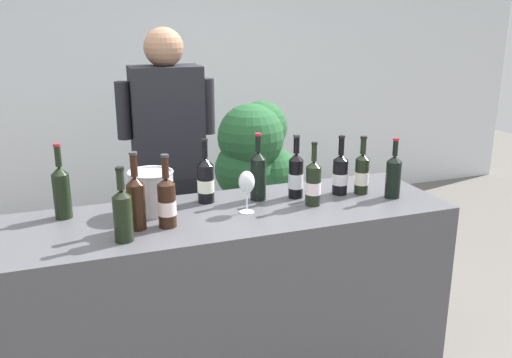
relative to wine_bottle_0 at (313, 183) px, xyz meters
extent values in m
cube|color=silver|center=(-0.40, 2.65, 0.37)|extent=(8.00, 0.10, 2.80)
cube|color=#4C4C51|center=(-0.40, 0.05, -0.57)|extent=(2.11, 0.67, 0.91)
cylinder|color=black|center=(0.00, 0.00, -0.02)|extent=(0.07, 0.07, 0.20)
cone|color=black|center=(0.00, 0.00, 0.10)|extent=(0.07, 0.07, 0.03)
cylinder|color=black|center=(0.00, 0.00, 0.15)|extent=(0.03, 0.03, 0.08)
cylinder|color=black|center=(0.00, 0.00, 0.20)|extent=(0.03, 0.03, 0.01)
cylinder|color=white|center=(0.00, 0.00, -0.03)|extent=(0.08, 0.08, 0.06)
cylinder|color=black|center=(-0.73, -0.04, -0.01)|extent=(0.08, 0.08, 0.20)
cone|color=black|center=(-0.73, -0.04, 0.10)|extent=(0.08, 0.08, 0.03)
cylinder|color=black|center=(-0.73, -0.04, 0.16)|extent=(0.03, 0.03, 0.09)
cylinder|color=#333338|center=(-0.73, -0.04, 0.21)|extent=(0.04, 0.04, 0.01)
cylinder|color=silver|center=(-0.73, -0.04, -0.02)|extent=(0.08, 0.08, 0.07)
cylinder|color=black|center=(-0.03, 0.14, -0.01)|extent=(0.07, 0.07, 0.20)
cone|color=black|center=(-0.03, 0.14, 0.10)|extent=(0.07, 0.07, 0.04)
cylinder|color=black|center=(-0.03, 0.14, 0.16)|extent=(0.03, 0.03, 0.08)
cylinder|color=#333338|center=(-0.03, 0.14, 0.21)|extent=(0.04, 0.04, 0.01)
cylinder|color=silver|center=(-0.03, 0.14, -0.02)|extent=(0.08, 0.08, 0.08)
cylinder|color=black|center=(-1.16, 0.24, -0.01)|extent=(0.08, 0.08, 0.21)
cone|color=black|center=(-1.16, 0.24, 0.12)|extent=(0.08, 0.08, 0.04)
cylinder|color=black|center=(-1.16, 0.24, 0.18)|extent=(0.03, 0.03, 0.09)
cylinder|color=maroon|center=(-1.16, 0.24, 0.23)|extent=(0.03, 0.03, 0.01)
cylinder|color=black|center=(0.44, -0.04, -0.02)|extent=(0.08, 0.08, 0.19)
cone|color=black|center=(0.44, -0.04, 0.09)|extent=(0.08, 0.08, 0.03)
cylinder|color=black|center=(0.44, -0.04, 0.15)|extent=(0.03, 0.03, 0.08)
cylinder|color=maroon|center=(0.44, -0.04, 0.19)|extent=(0.03, 0.03, 0.01)
cylinder|color=black|center=(-0.23, 0.17, -0.01)|extent=(0.08, 0.08, 0.21)
cone|color=black|center=(-0.23, 0.17, 0.12)|extent=(0.08, 0.08, 0.04)
cylinder|color=black|center=(-0.23, 0.17, 0.18)|extent=(0.03, 0.03, 0.08)
cylinder|color=maroon|center=(-0.23, 0.17, 0.22)|extent=(0.03, 0.03, 0.01)
cylinder|color=black|center=(-0.48, 0.23, -0.02)|extent=(0.08, 0.08, 0.19)
cone|color=black|center=(-0.48, 0.23, 0.10)|extent=(0.08, 0.08, 0.04)
cylinder|color=black|center=(-0.48, 0.23, 0.16)|extent=(0.03, 0.03, 0.08)
cylinder|color=black|center=(-0.48, 0.23, 0.20)|extent=(0.03, 0.03, 0.01)
cylinder|color=silver|center=(-0.48, 0.23, -0.03)|extent=(0.08, 0.08, 0.06)
cylinder|color=black|center=(0.21, 0.11, -0.02)|extent=(0.08, 0.08, 0.18)
cone|color=black|center=(0.21, 0.11, 0.08)|extent=(0.08, 0.08, 0.03)
cylinder|color=black|center=(0.21, 0.11, 0.14)|extent=(0.03, 0.03, 0.09)
cylinder|color=black|center=(0.21, 0.11, 0.19)|extent=(0.03, 0.03, 0.01)
cylinder|color=silver|center=(0.21, 0.11, -0.03)|extent=(0.08, 0.08, 0.06)
cylinder|color=black|center=(-0.94, -0.14, -0.02)|extent=(0.08, 0.08, 0.19)
cone|color=black|center=(-0.94, -0.14, 0.10)|extent=(0.08, 0.08, 0.03)
cylinder|color=black|center=(-0.94, -0.14, 0.15)|extent=(0.03, 0.03, 0.08)
cylinder|color=black|center=(-0.94, -0.14, 0.20)|extent=(0.04, 0.04, 0.01)
cylinder|color=black|center=(-0.86, -0.02, -0.01)|extent=(0.08, 0.08, 0.20)
cone|color=black|center=(-0.86, -0.02, 0.11)|extent=(0.08, 0.08, 0.04)
cylinder|color=black|center=(-0.86, -0.02, 0.17)|extent=(0.03, 0.03, 0.10)
cylinder|color=#333338|center=(-0.86, -0.02, 0.23)|extent=(0.04, 0.04, 0.01)
cylinder|color=black|center=(0.32, 0.08, -0.02)|extent=(0.07, 0.07, 0.19)
cone|color=black|center=(0.32, 0.08, 0.09)|extent=(0.07, 0.07, 0.03)
cylinder|color=black|center=(0.32, 0.08, 0.14)|extent=(0.03, 0.03, 0.08)
cylinder|color=black|center=(0.32, 0.08, 0.19)|extent=(0.03, 0.03, 0.01)
cylinder|color=silver|center=(0.32, 0.08, -0.03)|extent=(0.07, 0.07, 0.07)
cylinder|color=silver|center=(-0.34, 0.01, -0.11)|extent=(0.07, 0.07, 0.00)
cylinder|color=silver|center=(-0.34, 0.01, -0.06)|extent=(0.01, 0.01, 0.10)
ellipsoid|color=silver|center=(-0.34, 0.01, 0.04)|extent=(0.08, 0.08, 0.11)
ellipsoid|color=maroon|center=(-0.34, 0.01, 0.02)|extent=(0.06, 0.06, 0.04)
cylinder|color=silver|center=(-0.77, 0.17, -0.02)|extent=(0.21, 0.21, 0.19)
torus|color=silver|center=(-0.77, 0.17, 0.09)|extent=(0.22, 0.22, 0.01)
cube|color=black|center=(-0.57, 0.69, -0.56)|extent=(0.36, 0.25, 0.94)
cube|color=black|center=(-0.57, 0.69, 0.22)|extent=(0.40, 0.25, 0.61)
sphere|color=#8C664C|center=(-0.57, 0.69, 0.62)|extent=(0.21, 0.21, 0.21)
cylinder|color=black|center=(-0.34, 0.68, 0.29)|extent=(0.08, 0.08, 0.31)
cylinder|color=black|center=(-0.81, 0.70, 0.29)|extent=(0.08, 0.08, 0.31)
cylinder|color=brown|center=(0.20, 1.35, -0.91)|extent=(0.30, 0.30, 0.23)
sphere|color=#23562D|center=(0.27, 1.42, -0.01)|extent=(0.38, 0.38, 0.38)
sphere|color=#23562D|center=(0.09, 1.27, -0.28)|extent=(0.44, 0.44, 0.44)
sphere|color=#23562D|center=(0.30, 1.27, -0.34)|extent=(0.42, 0.42, 0.42)
sphere|color=#23562D|center=(0.16, 1.25, -0.36)|extent=(0.30, 0.30, 0.30)
sphere|color=#23562D|center=(0.13, 1.27, -0.04)|extent=(0.47, 0.47, 0.47)
sphere|color=#23562D|center=(0.21, 1.29, -0.37)|extent=(0.43, 0.43, 0.43)
cylinder|color=#4C3823|center=(0.20, 1.35, -0.50)|extent=(0.05, 0.05, 0.60)
camera|label=1|loc=(-1.16, -2.34, 0.80)|focal=38.86mm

